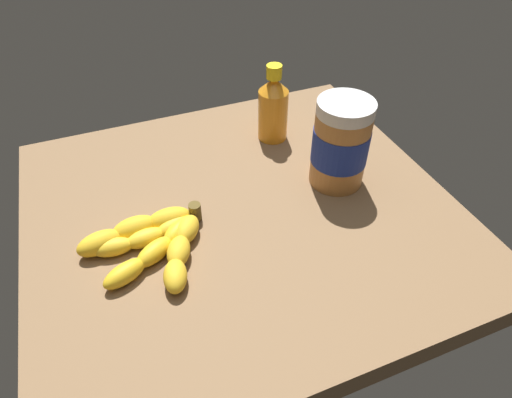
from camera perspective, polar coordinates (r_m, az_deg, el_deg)
ground_plane at (r=76.45cm, az=-1.85°, el=-2.32°), size 70.67×66.11×4.63cm
banana_bunch at (r=68.99cm, az=-13.23°, el=-5.32°), size 20.07×16.39×3.55cm
peanut_butter_jar at (r=76.88cm, az=10.91°, el=7.02°), size 9.75×9.75×15.97cm
honey_bottle at (r=87.74cm, az=2.24°, el=11.82°), size 5.86×5.86×15.61cm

